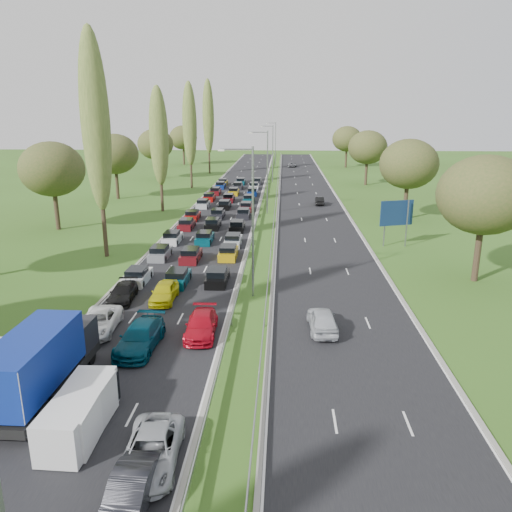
# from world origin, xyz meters

# --- Properties ---
(ground) EXTENTS (260.00, 260.00, 0.00)m
(ground) POSITION_xyz_m (4.50, 80.00, 0.00)
(ground) COLOR #325119
(ground) RESTS_ON ground
(near_carriageway) EXTENTS (10.50, 215.00, 0.04)m
(near_carriageway) POSITION_xyz_m (-2.25, 82.50, 0.00)
(near_carriageway) COLOR black
(near_carriageway) RESTS_ON ground
(far_carriageway) EXTENTS (10.50, 215.00, 0.04)m
(far_carriageway) POSITION_xyz_m (11.25, 82.50, 0.00)
(far_carriageway) COLOR black
(far_carriageway) RESTS_ON ground
(central_reservation) EXTENTS (2.36, 215.00, 0.32)m
(central_reservation) POSITION_xyz_m (4.50, 82.50, 0.55)
(central_reservation) COLOR gray
(central_reservation) RESTS_ON ground
(lamp_columns) EXTENTS (0.18, 140.18, 12.00)m
(lamp_columns) POSITION_xyz_m (4.50, 78.00, 6.00)
(lamp_columns) COLOR gray
(lamp_columns) RESTS_ON ground
(poplar_row) EXTENTS (2.80, 127.80, 22.44)m
(poplar_row) POSITION_xyz_m (-11.50, 68.17, 12.39)
(poplar_row) COLOR #2D2116
(poplar_row) RESTS_ON ground
(woodland_left) EXTENTS (8.00, 166.00, 11.10)m
(woodland_left) POSITION_xyz_m (-22.00, 62.63, 7.68)
(woodland_left) COLOR #2D2116
(woodland_left) RESTS_ON ground
(woodland_right) EXTENTS (8.00, 153.00, 11.10)m
(woodland_right) POSITION_xyz_m (24.00, 66.67, 7.68)
(woodland_right) COLOR #2D2116
(woodland_right) RESTS_ON ground
(traffic_queue_fill) EXTENTS (8.93, 68.18, 0.80)m
(traffic_queue_fill) POSITION_xyz_m (-2.25, 77.70, 0.44)
(traffic_queue_fill) COLOR silver
(traffic_queue_fill) RESTS_ON ground
(near_car_2) EXTENTS (2.73, 5.30, 1.43)m
(near_car_2) POSITION_xyz_m (-5.61, 35.54, 0.74)
(near_car_2) COLOR white
(near_car_2) RESTS_ON near_carriageway
(near_car_3) EXTENTS (2.14, 4.61, 1.30)m
(near_car_3) POSITION_xyz_m (-5.79, 41.39, 0.67)
(near_car_3) COLOR black
(near_car_3) RESTS_ON near_carriageway
(near_car_7) EXTENTS (2.45, 5.57, 1.59)m
(near_car_7) POSITION_xyz_m (-2.05, 33.14, 0.82)
(near_car_7) COLOR #043649
(near_car_7) RESTS_ON near_carriageway
(near_car_8) EXTENTS (1.84, 4.48, 1.52)m
(near_car_8) POSITION_xyz_m (-2.46, 41.50, 0.78)
(near_car_8) COLOR #B8B40C
(near_car_8) RESTS_ON near_carriageway
(near_car_9) EXTENTS (1.48, 4.21, 1.39)m
(near_car_9) POSITION_xyz_m (1.24, 19.97, 0.71)
(near_car_9) COLOR black
(near_car_9) RESTS_ON near_carriageway
(near_car_10) EXTENTS (2.57, 5.09, 1.38)m
(near_car_10) POSITION_xyz_m (1.45, 22.47, 0.71)
(near_car_10) COLOR #9FA2A8
(near_car_10) RESTS_ON near_carriageway
(near_car_11) EXTENTS (2.20, 4.96, 1.42)m
(near_car_11) POSITION_xyz_m (1.48, 35.41, 0.73)
(near_car_11) COLOR #B10A1B
(near_car_11) RESTS_ON near_carriageway
(far_car_0) EXTENTS (2.06, 4.67, 1.56)m
(far_car_0) POSITION_xyz_m (9.65, 36.53, 0.80)
(far_car_0) COLOR #B3B7BD
(far_car_0) RESTS_ON far_carriageway
(far_car_1) EXTENTS (1.47, 3.98, 1.30)m
(far_car_1) POSITION_xyz_m (12.78, 85.90, 0.67)
(far_car_1) COLOR black
(far_car_1) RESTS_ON far_carriageway
(far_car_2) EXTENTS (2.55, 4.85, 1.30)m
(far_car_2) POSITION_xyz_m (9.25, 145.56, 0.67)
(far_car_2) COLOR slate
(far_car_2) RESTS_ON far_carriageway
(blue_lorry) EXTENTS (2.52, 9.08, 3.84)m
(blue_lorry) POSITION_xyz_m (-5.54, 27.51, 1.99)
(blue_lorry) COLOR black
(blue_lorry) RESTS_ON near_carriageway
(white_van_front) EXTENTS (1.97, 5.03, 2.02)m
(white_van_front) POSITION_xyz_m (-2.42, 24.49, 1.04)
(white_van_front) COLOR silver
(white_van_front) RESTS_ON near_carriageway
(white_van_rear) EXTENTS (1.97, 5.02, 2.02)m
(white_van_rear) POSITION_xyz_m (-2.41, 24.94, 1.03)
(white_van_rear) COLOR silver
(white_van_rear) RESTS_ON near_carriageway
(direction_sign) EXTENTS (3.82, 1.38, 5.20)m
(direction_sign) POSITION_xyz_m (19.40, 59.73, 3.57)
(direction_sign) COLOR gray
(direction_sign) RESTS_ON ground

